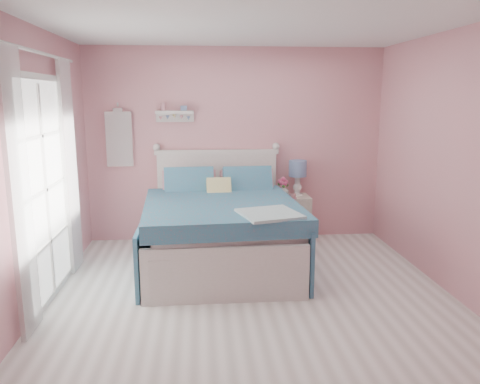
{
  "coord_description": "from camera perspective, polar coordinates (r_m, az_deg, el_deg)",
  "views": [
    {
      "loc": [
        -0.49,
        -4.1,
        1.95
      ],
      "look_at": [
        -0.03,
        1.2,
        0.86
      ],
      "focal_mm": 35.0,
      "sensor_mm": 36.0,
      "label": 1
    }
  ],
  "objects": [
    {
      "name": "french_door",
      "position": [
        4.82,
        -22.71,
        0.18
      ],
      "size": [
        0.04,
        1.32,
        2.16
      ],
      "color": "silver",
      "rests_on": "floor"
    },
    {
      "name": "hanging_dress",
      "position": [
        6.39,
        -14.52,
        6.24
      ],
      "size": [
        0.34,
        0.03,
        0.72
      ],
      "primitive_type": "cube",
      "color": "white",
      "rests_on": "room_shell"
    },
    {
      "name": "roses",
      "position": [
        6.32,
        5.29,
        1.24
      ],
      "size": [
        0.14,
        0.11,
        0.12
      ],
      "color": "#DD4B7F",
      "rests_on": "vase"
    },
    {
      "name": "curtain_far",
      "position": [
        5.49,
        -19.98,
        2.79
      ],
      "size": [
        0.04,
        0.4,
        2.32
      ],
      "primitive_type": "cube",
      "color": "white",
      "rests_on": "floor"
    },
    {
      "name": "table_lamp",
      "position": [
        6.38,
        7.04,
        2.55
      ],
      "size": [
        0.24,
        0.24,
        0.48
      ],
      "color": "white",
      "rests_on": "nightstand"
    },
    {
      "name": "nightstand",
      "position": [
        6.45,
        6.43,
        -3.19
      ],
      "size": [
        0.44,
        0.43,
        0.63
      ],
      "color": "beige",
      "rests_on": "floor"
    },
    {
      "name": "curtain_near",
      "position": [
        4.09,
        -25.27,
        -0.4
      ],
      "size": [
        0.04,
        0.4,
        2.32
      ],
      "primitive_type": "cube",
      "color": "white",
      "rests_on": "floor"
    },
    {
      "name": "vase",
      "position": [
        6.34,
        5.28,
        0.2
      ],
      "size": [
        0.18,
        0.18,
        0.16
      ],
      "primitive_type": "imported",
      "rotation": [
        0.0,
        0.0,
        0.24
      ],
      "color": "silver",
      "rests_on": "nightstand"
    },
    {
      "name": "wall_shelf",
      "position": [
        6.3,
        -7.98,
        9.47
      ],
      "size": [
        0.5,
        0.15,
        0.25
      ],
      "color": "silver",
      "rests_on": "room_shell"
    },
    {
      "name": "room_shell",
      "position": [
        4.15,
        1.9,
        6.48
      ],
      "size": [
        4.5,
        4.5,
        4.5
      ],
      "color": "pink",
      "rests_on": "floor"
    },
    {
      "name": "floor",
      "position": [
        4.57,
        1.76,
        -13.73
      ],
      "size": [
        4.5,
        4.5,
        0.0
      ],
      "primitive_type": "plane",
      "color": "beige",
      "rests_on": "ground"
    },
    {
      "name": "bed",
      "position": [
        5.5,
        -2.36,
        -4.68
      ],
      "size": [
        1.79,
        2.19,
        1.25
      ],
      "rotation": [
        0.0,
        0.0,
        0.06
      ],
      "color": "silver",
      "rests_on": "floor"
    },
    {
      "name": "teacup",
      "position": [
        6.21,
        6.41,
        -0.47
      ],
      "size": [
        0.1,
        0.1,
        0.07
      ],
      "primitive_type": "imported",
      "rotation": [
        0.0,
        0.0,
        -0.16
      ],
      "color": "#CE8A8D",
      "rests_on": "nightstand"
    }
  ]
}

